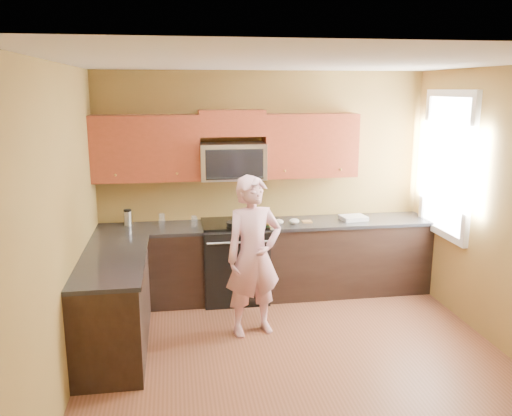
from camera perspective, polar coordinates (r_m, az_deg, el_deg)
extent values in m
plane|color=brown|center=(5.06, 4.74, -16.62)|extent=(4.00, 4.00, 0.00)
plane|color=white|center=(4.42, 5.41, 15.55)|extent=(4.00, 4.00, 0.00)
plane|color=brown|center=(6.47, 0.78, 2.72)|extent=(4.00, 0.00, 4.00)
plane|color=brown|center=(2.77, 15.32, -11.94)|extent=(4.00, 0.00, 4.00)
plane|color=brown|center=(4.52, -20.41, -2.57)|extent=(0.00, 4.00, 4.00)
cube|color=black|center=(6.41, 1.21, -5.78)|extent=(4.00, 0.60, 0.88)
cube|color=black|center=(5.32, -15.18, -10.25)|extent=(0.60, 1.60, 0.88)
cube|color=black|center=(6.27, 1.25, -1.83)|extent=(4.00, 0.62, 0.04)
cube|color=black|center=(5.16, -15.37, -5.54)|extent=(0.62, 1.60, 0.04)
cube|color=maroon|center=(6.16, -2.65, 9.23)|extent=(0.76, 0.33, 0.30)
imported|color=#DC6E8C|center=(5.33, -0.27, -5.29)|extent=(0.68, 0.53, 1.66)
cube|color=#B27F47|center=(6.33, 5.58, -1.48)|extent=(0.11, 0.11, 0.01)
ellipsoid|color=silver|center=(6.20, 2.50, -1.51)|extent=(0.14, 0.14, 0.06)
ellipsoid|color=silver|center=(6.23, 4.19, -1.44)|extent=(0.16, 0.17, 0.07)
cube|color=silver|center=(6.52, 10.54, -1.06)|extent=(0.33, 0.27, 0.05)
cylinder|color=silver|center=(6.33, -10.21, -1.15)|extent=(0.09, 0.09, 0.12)
cylinder|color=silver|center=(6.16, -6.74, -1.41)|extent=(0.08, 0.08, 0.12)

